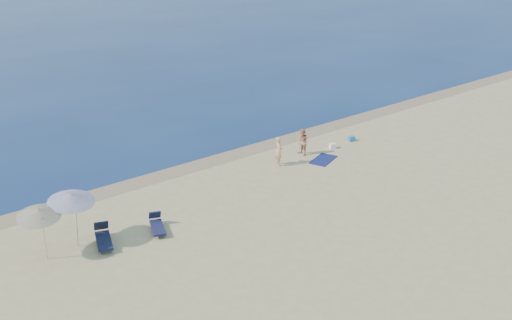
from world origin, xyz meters
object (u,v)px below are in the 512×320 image
(umbrella_near, at_px, (71,198))
(person_left, at_px, (279,151))
(person_right, at_px, (303,142))
(blue_cooler, at_px, (352,139))

(umbrella_near, bearing_deg, person_left, 3.77)
(person_left, bearing_deg, person_right, -55.63)
(umbrella_near, bearing_deg, blue_cooler, 2.27)
(person_left, relative_size, umbrella_near, 0.65)
(person_left, distance_m, person_right, 2.06)
(person_left, bearing_deg, blue_cooler, -62.44)
(blue_cooler, distance_m, umbrella_near, 18.67)
(person_left, relative_size, person_right, 1.06)
(umbrella_near, bearing_deg, person_right, 4.07)
(person_left, distance_m, umbrella_near, 12.66)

